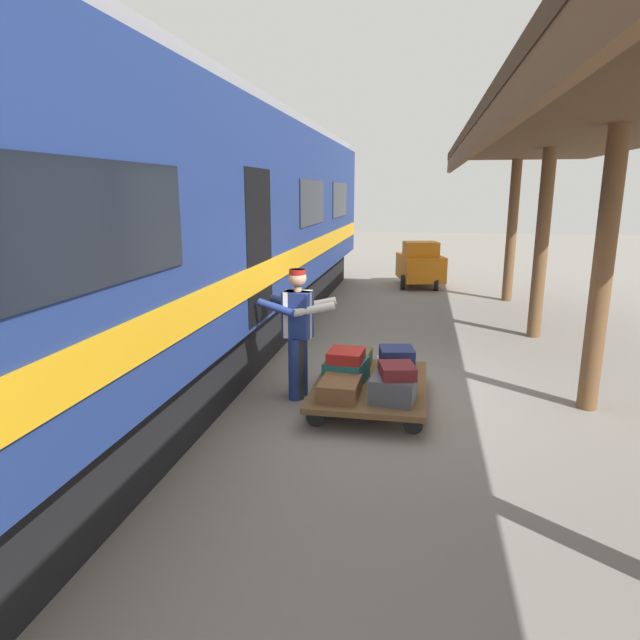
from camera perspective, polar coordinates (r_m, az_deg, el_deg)
name	(u,v)px	position (r m, az deg, el deg)	size (l,w,h in m)	color
ground_plane	(411,396)	(7.44, 9.52, -7.84)	(60.00, 60.00, 0.00)	gray
platform_canopy	(613,135)	(7.27, 28.28, 16.65)	(3.20, 14.91, 3.56)	brown
train_car	(154,236)	(7.85, -16.99, 8.35)	(3.02, 20.10, 4.00)	navy
luggage_cart	(371,386)	(7.03, 5.30, -6.85)	(1.40, 2.00, 0.29)	brown
suitcase_teal_softside	(346,371)	(7.01, 2.76, -5.31)	(0.48, 0.56, 0.28)	#1E666B
suitcase_cream_canvas	(396,374)	(6.96, 7.92, -5.58)	(0.44, 0.62, 0.28)	beige
suitcase_slate_roller	(393,389)	(6.44, 7.67, -7.11)	(0.50, 0.50, 0.29)	#4C515B
suitcase_olive_duffel	(352,360)	(7.53, 3.34, -4.15)	(0.49, 0.62, 0.24)	brown
suitcase_brown_leather	(340,388)	(6.51, 2.08, -7.15)	(0.45, 0.59, 0.21)	brown
suitcase_burgundy_valise	(398,363)	(7.49, 8.13, -4.44)	(0.39, 0.55, 0.22)	maroon
suitcase_maroon_trunk	(397,371)	(6.39, 8.07, -5.25)	(0.39, 0.43, 0.14)	maroon
suitcase_navy_fabric	(397,356)	(6.84, 8.01, -3.75)	(0.41, 0.40, 0.21)	navy
suitcase_red_plastic	(346,356)	(6.91, 2.74, -3.74)	(0.43, 0.46, 0.14)	#AD231E
porter_in_overalls	(296,329)	(7.05, -2.48, -0.97)	(0.72, 0.54, 1.70)	navy
porter_by_door	(300,329)	(7.07, -2.11, -0.92)	(0.69, 0.47, 1.70)	#332D28
baggage_tug	(420,265)	(15.77, 10.43, 5.69)	(1.46, 1.91, 1.30)	orange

